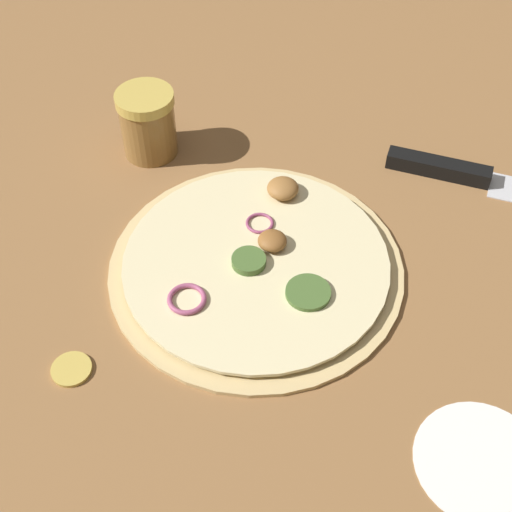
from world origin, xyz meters
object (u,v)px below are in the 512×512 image
spice_jar (148,123)px  loose_cap (71,368)px  knife (476,177)px  pizza (257,264)px

spice_jar → loose_cap: bearing=-39.4°
knife → spice_jar: spice_jar is taller
spice_jar → loose_cap: (0.23, -0.19, -0.04)m
pizza → knife: pizza is taller
knife → loose_cap: bearing=-130.2°
loose_cap → spice_jar: bearing=140.6°
knife → pizza: bearing=-133.7°
pizza → spice_jar: 0.22m
spice_jar → loose_cap: size_ratio=2.18×
spice_jar → loose_cap: 0.30m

